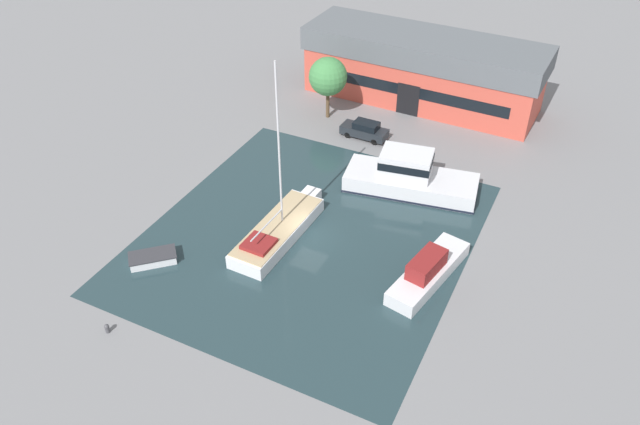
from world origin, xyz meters
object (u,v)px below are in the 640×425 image
warehouse_building (423,69)px  small_dinghy (153,258)px  sailboat_moored (279,229)px  motor_cruiser (409,177)px  quay_tree_near_building (328,77)px  cabin_boat (428,271)px  parked_car (365,130)px

warehouse_building → small_dinghy: warehouse_building is taller
sailboat_moored → motor_cruiser: 12.78m
small_dinghy → quay_tree_near_building: bearing=133.1°
warehouse_building → motor_cruiser: (4.78, -16.88, -2.32)m
cabin_boat → warehouse_building: bearing=121.4°
parked_car → small_dinghy: bearing=165.5°
parked_car → motor_cruiser: size_ratio=0.39×
small_dinghy → cabin_boat: bearing=68.0°
sailboat_moored → cabin_boat: bearing=3.7°
parked_car → small_dinghy: 25.18m
parked_car → cabin_boat: 20.80m
parked_car → cabin_boat: bearing=-142.6°
cabin_boat → small_dinghy: bearing=-147.9°
warehouse_building → parked_car: (-2.20, -10.26, -2.79)m
cabin_boat → parked_car: bearing=137.0°
quay_tree_near_building → cabin_boat: quay_tree_near_building is taller
small_dinghy → cabin_boat: (19.18, 7.30, 0.48)m
parked_car → sailboat_moored: bearing=-178.3°
warehouse_building → small_dinghy: bearing=-103.3°
warehouse_building → sailboat_moored: 27.81m
parked_car → motor_cruiser: motor_cruiser is taller
motor_cruiser → parked_car: bearing=37.1°
small_dinghy → sailboat_moored: bearing=91.5°
warehouse_building → cabin_boat: 29.04m
motor_cruiser → small_dinghy: (-14.01, -17.56, -0.96)m
sailboat_moored → small_dinghy: (-7.03, -6.87, -0.33)m
quay_tree_near_building → parked_car: size_ratio=1.38×
quay_tree_near_building → sailboat_moored: (5.15, -19.59, -3.84)m
warehouse_building → sailboat_moored: size_ratio=1.76×
parked_car → small_dinghy: parked_car is taller
parked_car → motor_cruiser: (6.98, -6.62, 0.46)m
quay_tree_near_building → parked_car: 6.72m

